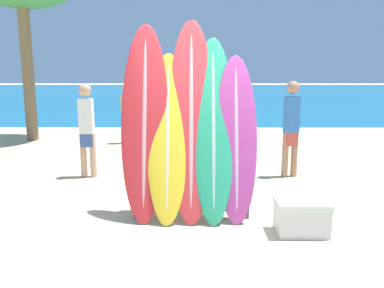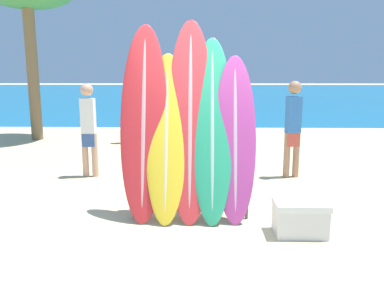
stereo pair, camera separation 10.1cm
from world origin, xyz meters
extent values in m
plane|color=#CCB789|center=(0.00, 0.00, 0.00)|extent=(160.00, 160.00, 0.00)
cube|color=#146693|center=(0.00, 37.97, 0.00)|extent=(120.00, 60.00, 0.00)
cube|color=white|center=(0.00, 8.27, 0.01)|extent=(120.00, 0.60, 0.01)
cylinder|color=#47474C|center=(-0.99, 0.23, 0.40)|extent=(0.04, 0.04, 0.80)
cylinder|color=#47474C|center=(0.44, 0.23, 0.40)|extent=(0.04, 0.04, 0.80)
cylinder|color=#47474C|center=(-0.27, 0.23, 0.78)|extent=(1.47, 0.04, 0.04)
cylinder|color=#47474C|center=(-0.27, 0.23, 0.12)|extent=(1.47, 0.04, 0.04)
ellipsoid|color=red|center=(-0.86, 0.32, 1.23)|extent=(0.59, 0.72, 2.45)
ellipsoid|color=#D19A9C|center=(-0.86, 0.32, 1.23)|extent=(0.11, 0.70, 2.36)
ellipsoid|color=yellow|center=(-0.57, 0.28, 1.05)|extent=(0.52, 0.77, 2.09)
ellipsoid|color=beige|center=(-0.57, 0.28, 1.05)|extent=(0.09, 0.75, 2.01)
ellipsoid|color=red|center=(-0.28, 0.35, 1.26)|extent=(0.58, 0.83, 2.52)
ellipsoid|color=#D59E9F|center=(-0.28, 0.35, 1.26)|extent=(0.10, 0.81, 2.42)
ellipsoid|color=#289E70|center=(0.00, 0.31, 1.15)|extent=(0.52, 0.82, 2.29)
ellipsoid|color=#9AC3B3|center=(0.00, 0.31, 1.15)|extent=(0.09, 0.80, 2.21)
ellipsoid|color=#B23D8E|center=(0.28, 0.27, 1.03)|extent=(0.52, 0.61, 2.06)
ellipsoid|color=#CAA1BE|center=(0.28, 0.27, 1.03)|extent=(0.09, 0.60, 1.98)
cylinder|color=tan|center=(-2.05, 2.20, 0.39)|extent=(0.11, 0.11, 0.79)
cylinder|color=tan|center=(-2.22, 2.20, 0.39)|extent=(0.11, 0.11, 0.79)
cube|color=#385693|center=(-2.14, 2.20, 0.67)|extent=(0.23, 0.14, 0.24)
cube|color=white|center=(-2.14, 2.20, 1.10)|extent=(0.24, 0.16, 0.62)
sphere|color=tan|center=(-2.14, 2.20, 1.55)|extent=(0.22, 0.22, 0.22)
cylinder|color=tan|center=(-0.36, 7.12, 0.40)|extent=(0.11, 0.11, 0.80)
cylinder|color=tan|center=(-0.24, 7.01, 0.40)|extent=(0.11, 0.11, 0.80)
cube|color=#282D38|center=(-0.30, 7.06, 0.68)|extent=(0.26, 0.25, 0.24)
cube|color=#42996B|center=(-0.30, 7.06, 1.11)|extent=(0.28, 0.28, 0.62)
sphere|color=tan|center=(-0.30, 7.06, 1.57)|extent=(0.23, 0.23, 0.23)
cylinder|color=#A87A5B|center=(1.56, 2.27, 0.41)|extent=(0.11, 0.11, 0.81)
cylinder|color=#A87A5B|center=(1.38, 2.23, 0.41)|extent=(0.11, 0.11, 0.81)
cube|color=#CC4C3D|center=(1.47, 2.25, 0.69)|extent=(0.25, 0.18, 0.24)
cube|color=#3370BC|center=(1.47, 2.25, 1.13)|extent=(0.27, 0.20, 0.63)
sphere|color=#A87A5B|center=(1.47, 2.25, 1.59)|extent=(0.23, 0.23, 0.23)
cylinder|color=tan|center=(-2.03, 5.64, 0.36)|extent=(0.10, 0.10, 0.72)
cylinder|color=tan|center=(-2.10, 5.50, 0.36)|extent=(0.10, 0.10, 0.72)
cube|color=#CC4C3D|center=(-2.07, 5.57, 0.61)|extent=(0.20, 0.24, 0.22)
cube|color=gold|center=(-2.07, 5.57, 1.01)|extent=(0.22, 0.26, 0.57)
sphere|color=tan|center=(-2.07, 5.57, 1.42)|extent=(0.20, 0.20, 0.20)
cylinder|color=brown|center=(-4.81, 6.09, 1.84)|extent=(0.31, 0.31, 3.69)
cube|color=silver|center=(1.00, -0.23, 0.16)|extent=(0.57, 0.38, 0.32)
cube|color=white|center=(1.00, -0.23, 0.36)|extent=(0.59, 0.39, 0.07)
camera|label=1|loc=(-0.23, -4.31, 1.80)|focal=35.00mm
camera|label=2|loc=(-0.13, -4.31, 1.80)|focal=35.00mm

